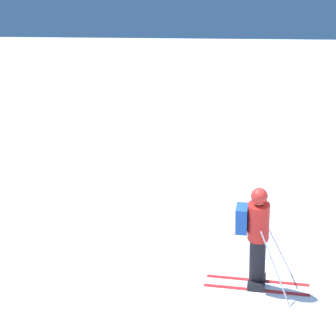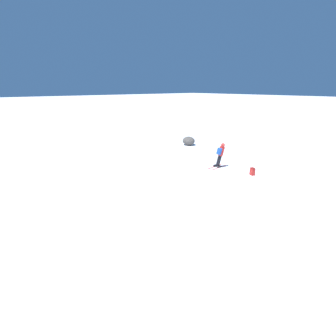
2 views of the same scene
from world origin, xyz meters
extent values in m
plane|color=white|center=(0.00, 0.00, 0.00)|extent=(300.00, 300.00, 0.00)
cube|color=red|center=(0.80, -0.02, 0.01)|extent=(0.24, 1.72, 0.01)
cube|color=red|center=(1.16, 0.02, 0.01)|extent=(0.24, 1.72, 0.01)
cube|color=black|center=(0.80, -0.02, 0.07)|extent=(0.16, 0.29, 0.12)
cube|color=black|center=(1.16, 0.02, 0.07)|extent=(0.16, 0.29, 0.12)
cylinder|color=black|center=(0.87, -0.01, 0.52)|extent=(0.45, 0.30, 0.84)
cylinder|color=red|center=(0.71, -0.02, 1.22)|extent=(0.50, 0.38, 0.69)
sphere|color=tan|center=(0.62, -0.03, 1.64)|extent=(0.29, 0.25, 0.27)
sphere|color=#AD231E|center=(0.61, -0.03, 1.67)|extent=(0.33, 0.29, 0.31)
cube|color=#194293|center=(0.68, 0.23, 1.25)|extent=(0.38, 0.21, 0.49)
cylinder|color=#B7B7BC|center=(0.45, -0.35, 0.57)|extent=(0.13, 0.54, 1.16)
cylinder|color=#B7B7BC|center=(1.30, -0.27, 0.62)|extent=(0.75, 0.47, 1.25)
cube|color=#AD231E|center=(-1.64, -0.35, 0.22)|extent=(0.36, 0.32, 0.44)
cube|color=maroon|center=(-1.64, -0.35, 0.47)|extent=(0.32, 0.29, 0.06)
ellipsoid|color=#4C4742|center=(7.52, -3.60, 0.42)|extent=(1.28, 1.09, 0.83)
camera|label=1|loc=(-7.62, -1.15, 4.23)|focal=60.00mm
camera|label=2|loc=(-10.37, 14.27, 5.54)|focal=28.00mm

